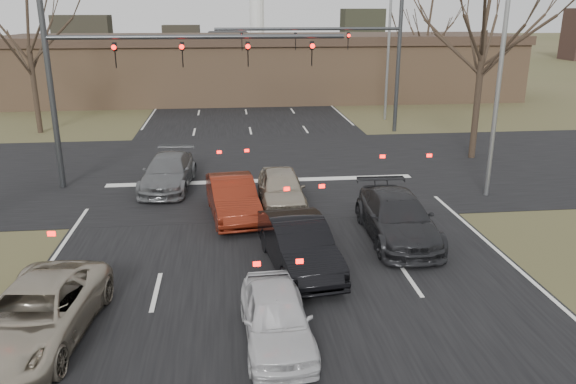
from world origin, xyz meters
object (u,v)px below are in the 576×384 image
object	(u,v)px
mast_arm_near	(132,66)
car_charcoal_sedan	(397,217)
car_silver_suv	(36,314)
car_grey_ahead	(168,172)
car_silver_ahead	(281,188)
car_white_sedan	(276,317)
car_red_ahead	(233,198)
streetlight_right_far	(386,36)
car_black_hatch	(299,244)
streetlight_right_near	(497,56)
building	(266,67)
mast_arm_far	(353,49)

from	to	relation	value
mast_arm_near	car_charcoal_sedan	size ratio (longest dim) A/B	2.38
car_silver_suv	car_grey_ahead	bearing A→B (deg)	87.26
mast_arm_near	car_silver_ahead	distance (m)	7.98
car_silver_suv	car_white_sedan	size ratio (longest dim) A/B	1.30
car_red_ahead	car_grey_ahead	bearing A→B (deg)	117.53
car_white_sedan	car_grey_ahead	xyz separation A→B (m)	(-3.50, 12.19, 0.06)
mast_arm_near	car_charcoal_sedan	distance (m)	12.39
streetlight_right_far	car_black_hatch	distance (m)	25.03
mast_arm_near	streetlight_right_near	xyz separation A→B (m)	(14.05, -3.00, 0.51)
car_silver_suv	car_charcoal_sedan	bearing A→B (deg)	33.45
car_silver_suv	car_charcoal_sedan	distance (m)	11.10
streetlight_right_near	car_silver_ahead	distance (m)	9.62
streetlight_right_far	car_charcoal_sedan	size ratio (longest dim) A/B	1.96
building	streetlight_right_far	world-z (taller)	streetlight_right_far
car_black_hatch	mast_arm_far	bearing A→B (deg)	65.49
car_silver_suv	car_silver_ahead	xyz separation A→B (m)	(6.43, 8.63, 0.05)
car_silver_suv	mast_arm_near	bearing A→B (deg)	93.42
car_silver_suv	car_grey_ahead	xyz separation A→B (m)	(1.90, 11.55, 0.02)
car_white_sedan	car_grey_ahead	bearing A→B (deg)	104.07
streetlight_right_near	car_silver_ahead	bearing A→B (deg)	-177.11
car_silver_suv	car_charcoal_sedan	world-z (taller)	car_charcoal_sedan
car_black_hatch	car_silver_ahead	size ratio (longest dim) A/B	1.07
streetlight_right_far	car_red_ahead	distance (m)	21.79
building	car_charcoal_sedan	world-z (taller)	building
car_black_hatch	car_red_ahead	size ratio (longest dim) A/B	1.02
mast_arm_near	building	bearing A→B (deg)	73.87
car_black_hatch	car_charcoal_sedan	bearing A→B (deg)	20.49
streetlight_right_far	car_black_hatch	size ratio (longest dim) A/B	2.20
streetlight_right_near	car_red_ahead	world-z (taller)	streetlight_right_near
car_silver_suv	car_grey_ahead	size ratio (longest dim) A/B	1.02
streetlight_right_near	car_grey_ahead	world-z (taller)	streetlight_right_near
car_grey_ahead	car_silver_ahead	bearing A→B (deg)	-27.64
building	car_black_hatch	world-z (taller)	building
car_red_ahead	car_silver_ahead	distance (m)	2.10
streetlight_right_far	car_white_sedan	size ratio (longest dim) A/B	2.67
car_silver_suv	car_white_sedan	xyz separation A→B (m)	(5.40, -0.64, -0.04)
streetlight_right_far	car_red_ahead	world-z (taller)	streetlight_right_far
car_charcoal_sedan	building	bearing A→B (deg)	95.04
mast_arm_far	car_red_ahead	size ratio (longest dim) A/B	2.49
car_white_sedan	car_silver_ahead	size ratio (longest dim) A/B	0.88
building	car_charcoal_sedan	xyz separation A→B (m)	(2.00, -32.04, -1.93)
car_white_sedan	car_silver_suv	bearing A→B (deg)	171.25
mast_arm_far	streetlight_right_far	size ratio (longest dim) A/B	1.11
mast_arm_near	streetlight_right_near	distance (m)	14.38
building	streetlight_right_far	xyz separation A→B (m)	(7.32, -11.00, 2.92)
mast_arm_near	car_grey_ahead	distance (m)	4.58
car_white_sedan	streetlight_right_far	bearing A→B (deg)	67.85
streetlight_right_near	car_black_hatch	bearing A→B (deg)	-144.58
mast_arm_near	car_silver_suv	xyz separation A→B (m)	(-0.67, -12.05, -4.40)
building	car_white_sedan	xyz separation A→B (m)	(-2.50, -37.69, -2.03)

